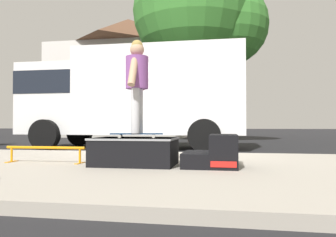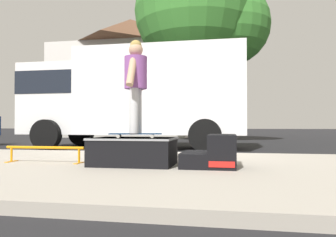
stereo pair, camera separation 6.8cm
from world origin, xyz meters
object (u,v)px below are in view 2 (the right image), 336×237
object	(u,v)px
kicker_ramp	(214,153)
skate_box	(134,150)
skateboard	(136,134)
box_truck	(133,95)
street_tree_main	(203,15)
skater_kid	(136,78)
grind_rail	(45,150)

from	to	relation	value
kicker_ramp	skate_box	bearing A→B (deg)	179.98
kicker_ramp	skateboard	bearing A→B (deg)	-177.53
box_truck	street_tree_main	bearing A→B (deg)	68.62
skater_kid	street_tree_main	world-z (taller)	street_tree_main
skate_box	street_tree_main	world-z (taller)	street_tree_main
kicker_ramp	street_tree_main	xyz separation A→B (m)	(-0.92, 9.99, 5.43)
kicker_ramp	street_tree_main	world-z (taller)	street_tree_main
skateboard	street_tree_main	distance (m)	11.29
skate_box	street_tree_main	distance (m)	11.36
skate_box	kicker_ramp	bearing A→B (deg)	-0.02
kicker_ramp	skater_kid	distance (m)	1.61
box_truck	kicker_ramp	bearing A→B (deg)	-62.10
skater_kid	box_truck	distance (m)	5.55
skateboard	street_tree_main	size ratio (longest dim) A/B	0.09
skateboard	skater_kid	xyz separation A→B (m)	(-0.00, -0.00, 0.84)
skateboard	street_tree_main	xyz separation A→B (m)	(0.23, 10.04, 5.15)
kicker_ramp	skateboard	xyz separation A→B (m)	(-1.16, -0.05, 0.28)
kicker_ramp	box_truck	distance (m)	6.10
kicker_ramp	skater_kid	bearing A→B (deg)	-177.53
box_truck	street_tree_main	distance (m)	6.50
skater_kid	street_tree_main	bearing A→B (deg)	88.67
skateboard	box_truck	size ratio (longest dim) A/B	0.12
kicker_ramp	skater_kid	size ratio (longest dim) A/B	0.59
skate_box	skateboard	xyz separation A→B (m)	(0.04, -0.05, 0.25)
skater_kid	skateboard	bearing A→B (deg)	86.42
skate_box	grind_rail	distance (m)	1.51
grind_rail	street_tree_main	distance (m)	11.46
kicker_ramp	skater_kid	world-z (taller)	skater_kid
skate_box	street_tree_main	bearing A→B (deg)	88.42
grind_rail	box_truck	distance (m)	5.38
skateboard	box_truck	bearing A→B (deg)	107.01
kicker_ramp	grind_rail	xyz separation A→B (m)	(-2.71, 0.06, 0.00)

